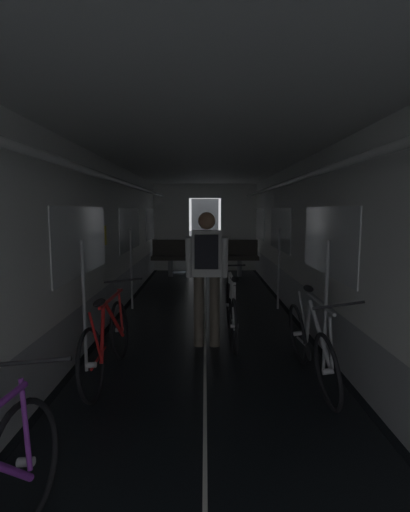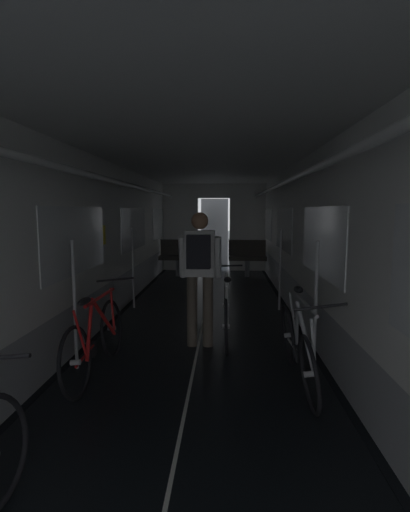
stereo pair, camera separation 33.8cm
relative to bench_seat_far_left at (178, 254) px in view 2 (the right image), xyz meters
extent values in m
cube|color=black|center=(-0.51, -4.82, -0.56)|extent=(0.08, 11.50, 0.01)
cube|color=black|center=(2.31, -4.82, -0.56)|extent=(0.08, 11.50, 0.01)
cube|color=beige|center=(0.90, -4.82, -0.56)|extent=(0.03, 11.27, 0.00)
cube|color=#9EA0A5|center=(-0.61, -4.82, -0.27)|extent=(0.12, 11.50, 0.60)
cube|color=white|center=(-0.61, -4.82, 0.96)|extent=(0.12, 11.50, 1.85)
cube|color=white|center=(-0.54, -5.40, 0.78)|extent=(0.02, 1.90, 0.80)
cube|color=white|center=(-0.54, -2.52, 0.78)|extent=(0.02, 1.90, 0.80)
cube|color=white|center=(-0.54, 0.35, 0.78)|extent=(0.02, 1.90, 0.80)
cube|color=yellow|center=(-0.54, -4.42, 0.78)|extent=(0.01, 0.20, 0.28)
cylinder|color=white|center=(-0.27, -4.82, 1.53)|extent=(0.07, 11.04, 0.07)
cylinder|color=#B7BABF|center=(-0.37, -5.97, 0.13)|extent=(0.04, 0.04, 1.40)
cylinder|color=#B7BABF|center=(-0.37, -3.37, 0.13)|extent=(0.04, 0.04, 1.40)
cube|color=#9EA0A5|center=(2.41, -4.82, -0.27)|extent=(0.12, 11.50, 0.60)
cube|color=white|center=(2.41, -4.82, 0.96)|extent=(0.12, 11.50, 1.85)
cube|color=white|center=(2.35, -5.40, 0.78)|extent=(0.02, 1.90, 0.80)
cube|color=white|center=(2.35, -2.52, 0.78)|extent=(0.02, 1.90, 0.80)
cube|color=white|center=(2.35, 0.35, 0.78)|extent=(0.02, 1.90, 0.80)
cube|color=yellow|center=(2.35, -4.89, 0.78)|extent=(0.01, 0.20, 0.28)
cylinder|color=white|center=(2.07, -4.82, 1.53)|extent=(0.07, 11.04, 0.07)
cylinder|color=#B7BABF|center=(2.17, -5.97, 0.13)|extent=(0.04, 0.04, 1.40)
cylinder|color=#B7BABF|center=(2.17, -3.37, 0.13)|extent=(0.04, 0.04, 1.40)
cube|color=white|center=(-0.05, 0.99, 0.66)|extent=(1.00, 0.12, 2.45)
cube|color=white|center=(1.85, 0.99, 0.66)|extent=(1.00, 0.12, 2.45)
cube|color=white|center=(0.90, 0.99, 1.68)|extent=(0.90, 0.12, 0.40)
cube|color=#4C4F54|center=(0.90, 1.69, 0.46)|extent=(0.81, 0.04, 2.05)
cube|color=silver|center=(0.90, -4.82, 1.94)|extent=(3.14, 11.62, 0.12)
cylinder|color=gray|center=(0.00, -0.07, -0.35)|extent=(0.12, 0.12, 0.44)
cube|color=#47423D|center=(0.00, -0.07, -0.08)|extent=(0.96, 0.44, 0.10)
cube|color=#47423D|center=(0.00, 0.12, 0.17)|extent=(0.96, 0.08, 0.40)
torus|color=gray|center=(-0.43, 0.15, 0.37)|extent=(0.14, 0.14, 0.02)
cylinder|color=gray|center=(1.80, -0.07, -0.35)|extent=(0.12, 0.12, 0.44)
cube|color=#47423D|center=(1.80, -0.07, -0.08)|extent=(0.96, 0.44, 0.10)
cube|color=#47423D|center=(1.80, 0.12, 0.17)|extent=(0.96, 0.08, 0.40)
torus|color=gray|center=(1.37, 0.15, 0.37)|extent=(0.14, 0.14, 0.02)
torus|color=black|center=(1.94, -5.73, -0.24)|extent=(0.13, 0.67, 0.67)
cylinder|color=#B2B2B7|center=(1.94, -5.73, -0.24)|extent=(0.10, 0.05, 0.06)
torus|color=black|center=(1.96, -6.75, -0.24)|extent=(0.13, 0.67, 0.67)
cylinder|color=#B2B2B7|center=(1.96, -6.75, -0.24)|extent=(0.10, 0.05, 0.06)
cylinder|color=#ADAFB5|center=(1.98, -6.44, -0.02)|extent=(0.12, 0.54, 0.56)
cylinder|color=#ADAFB5|center=(1.98, -6.03, -0.02)|extent=(0.10, 0.34, 0.55)
cylinder|color=#ADAFB5|center=(2.01, -6.28, 0.25)|extent=(0.05, 0.82, 0.04)
cylinder|color=#ADAFB5|center=(1.98, -5.80, 0.01)|extent=(0.09, 0.16, 0.49)
cylinder|color=#ADAFB5|center=(1.94, -5.96, -0.26)|extent=(0.03, 0.45, 0.07)
cylinder|color=#ADAFB5|center=(1.99, -6.72, 0.01)|extent=(0.09, 0.09, 0.49)
cylinder|color=black|center=(1.94, -6.18, -0.28)|extent=(0.04, 0.17, 0.17)
ellipsoid|color=black|center=(2.02, -5.85, 0.31)|extent=(0.10, 0.24, 0.07)
cylinder|color=black|center=(2.03, -6.74, 0.34)|extent=(0.44, 0.03, 0.08)
torus|color=black|center=(-0.12, -6.62, -0.23)|extent=(0.12, 0.67, 0.67)
cylinder|color=#B2B2B7|center=(-0.12, -6.62, -0.23)|extent=(0.10, 0.05, 0.06)
torus|color=black|center=(-0.09, -5.60, -0.23)|extent=(0.12, 0.67, 0.67)
cylinder|color=#B2B2B7|center=(-0.09, -5.60, -0.23)|extent=(0.10, 0.05, 0.06)
cylinder|color=red|center=(-0.07, -5.92, -0.02)|extent=(0.11, 0.54, 0.56)
cylinder|color=red|center=(-0.09, -6.33, -0.02)|extent=(0.08, 0.34, 0.55)
cylinder|color=red|center=(-0.05, -6.07, 0.25)|extent=(0.06, 0.82, 0.04)
cylinder|color=red|center=(-0.09, -6.55, 0.01)|extent=(0.08, 0.16, 0.49)
cylinder|color=red|center=(-0.11, -6.39, -0.26)|extent=(0.03, 0.45, 0.07)
cylinder|color=red|center=(-0.06, -5.63, 0.01)|extent=(0.08, 0.09, 0.49)
cylinder|color=black|center=(-0.11, -6.17, -0.28)|extent=(0.03, 0.17, 0.17)
ellipsoid|color=black|center=(-0.06, -6.50, 0.31)|extent=(0.10, 0.24, 0.07)
cylinder|color=black|center=(-0.03, -5.61, 0.35)|extent=(0.44, 0.04, 0.07)
cylinder|color=brown|center=(0.82, -5.20, -0.12)|extent=(0.13, 0.13, 0.90)
cylinder|color=brown|center=(1.02, -5.21, -0.12)|extent=(0.13, 0.13, 0.90)
cube|color=silver|center=(0.92, -5.21, 0.61)|extent=(0.36, 0.23, 0.56)
cylinder|color=silver|center=(0.70, -5.18, 0.56)|extent=(0.09, 0.20, 0.53)
cylinder|color=silver|center=(1.14, -5.19, 0.56)|extent=(0.09, 0.20, 0.53)
sphere|color=#9E7051|center=(0.92, -5.21, 1.01)|extent=(0.21, 0.21, 0.21)
cube|color=black|center=(0.92, -5.38, 0.65)|extent=(0.28, 0.17, 0.40)
torus|color=black|center=(1.25, -5.47, -0.23)|extent=(0.05, 0.67, 0.67)
cylinder|color=#B2B2B7|center=(1.25, -5.47, -0.23)|extent=(0.09, 0.05, 0.05)
torus|color=black|center=(1.25, -4.45, -0.23)|extent=(0.05, 0.67, 0.67)
cylinder|color=#B2B2B7|center=(1.25, -4.45, -0.23)|extent=(0.09, 0.05, 0.05)
cylinder|color=silver|center=(1.26, -4.76, -0.01)|extent=(0.05, 0.54, 0.56)
cylinder|color=silver|center=(1.26, -5.17, -0.01)|extent=(0.05, 0.34, 0.55)
cylinder|color=silver|center=(1.26, -4.92, 0.25)|extent=(0.04, 0.82, 0.03)
cylinder|color=silver|center=(1.26, -5.40, 0.01)|extent=(0.04, 0.16, 0.49)
cylinder|color=silver|center=(1.25, -5.24, -0.26)|extent=(0.03, 0.45, 0.07)
cylinder|color=silver|center=(1.26, -4.48, 0.01)|extent=(0.04, 0.09, 0.49)
cylinder|color=black|center=(1.25, -5.02, -0.28)|extent=(0.02, 0.17, 0.17)
ellipsoid|color=black|center=(1.27, -5.35, 0.31)|extent=(0.09, 0.24, 0.06)
cylinder|color=black|center=(1.26, -4.46, 0.35)|extent=(0.44, 0.03, 0.03)
camera|label=1|loc=(0.90, -9.90, 1.14)|focal=26.86mm
camera|label=2|loc=(1.24, -9.89, 1.14)|focal=26.86mm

